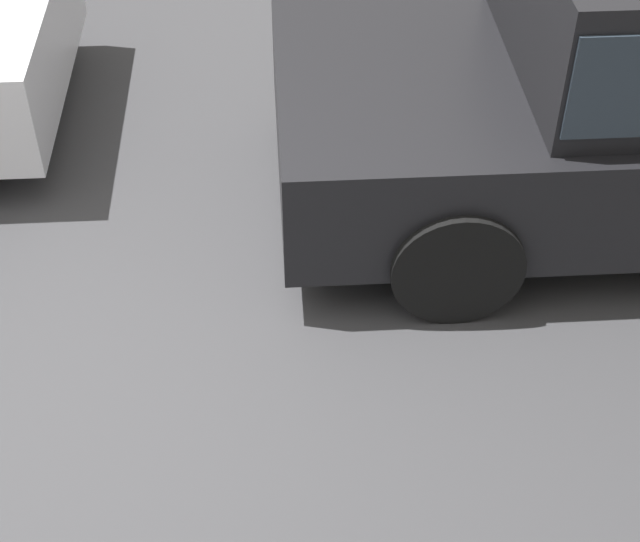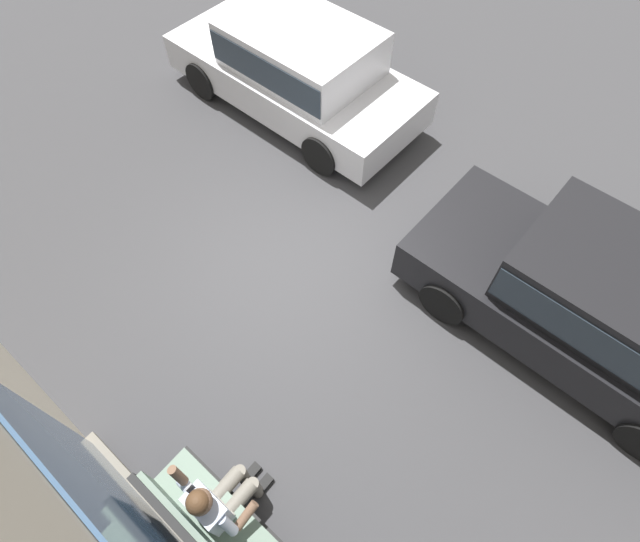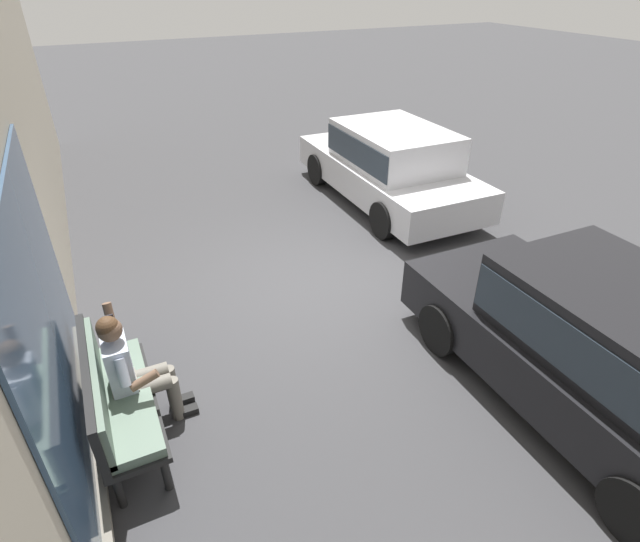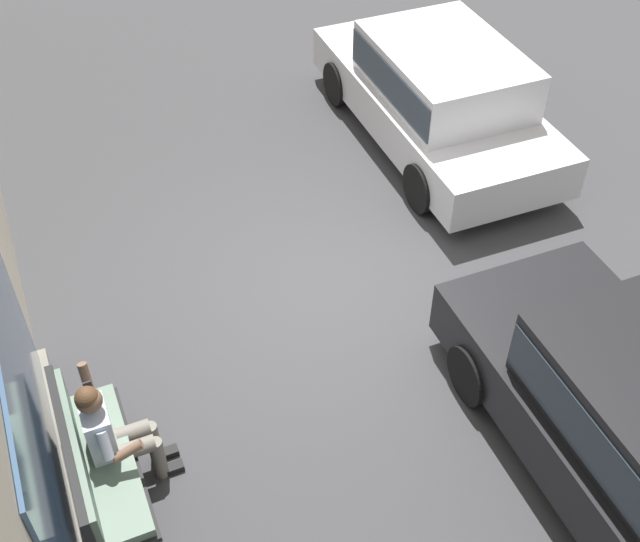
# 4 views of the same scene
# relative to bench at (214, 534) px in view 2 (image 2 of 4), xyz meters

# --- Properties ---
(ground_plane) EXTENTS (60.00, 60.00, 0.00)m
(ground_plane) POSITION_rel_bench_xyz_m (1.68, -2.90, -0.58)
(ground_plane) COLOR #38383A
(bench) EXTENTS (1.65, 0.55, 1.01)m
(bench) POSITION_rel_bench_xyz_m (0.00, 0.00, 0.00)
(bench) COLOR black
(bench) RESTS_ON ground_plane
(person_on_phone) EXTENTS (0.73, 0.74, 1.34)m
(person_on_phone) POSITION_rel_bench_xyz_m (0.14, -0.22, 0.13)
(person_on_phone) COLOR #6B665B
(person_on_phone) RESTS_ON ground_plane
(parked_car_near) EXTENTS (4.16, 1.92, 1.51)m
(parked_car_near) POSITION_rel_bench_xyz_m (-1.61, -4.42, 0.24)
(parked_car_near) COLOR black
(parked_car_near) RESTS_ON ground_plane
(parked_car_mid) EXTENTS (4.37, 1.99, 1.48)m
(parked_car_mid) POSITION_rel_bench_xyz_m (3.81, -5.44, 0.23)
(parked_car_mid) COLOR silver
(parked_car_mid) RESTS_ON ground_plane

